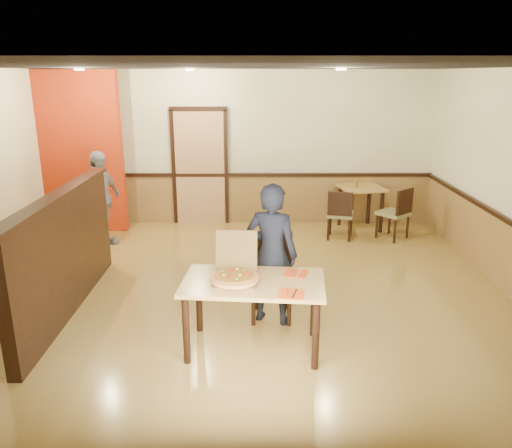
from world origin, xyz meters
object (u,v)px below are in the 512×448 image
at_px(diner_chair, 272,272).
at_px(pizza_box, 235,275).
at_px(side_table, 361,196).
at_px(diner, 272,254).
at_px(main_table, 253,291).
at_px(side_chair_right, 397,211).
at_px(condiment, 356,184).
at_px(passerby, 100,199).
at_px(side_chair_left, 340,213).

bearing_deg(diner_chair, pizza_box, -115.04).
height_order(side_table, diner, diner).
height_order(main_table, side_chair_right, side_chair_right).
bearing_deg(pizza_box, side_table, 65.62).
bearing_deg(side_chair_right, side_table, -90.73).
xyz_separation_m(diner_chair, side_chair_right, (2.20, 2.78, -0.04)).
bearing_deg(side_table, condiment, -152.24).
xyz_separation_m(main_table, passerby, (-2.48, 3.24, 0.14)).
xyz_separation_m(side_chair_right, diner, (-2.22, -2.93, 0.32)).
bearing_deg(side_chair_left, pizza_box, 78.84).
relative_size(diner_chair, pizza_box, 1.89).
bearing_deg(main_table, pizza_box, -178.79).
distance_m(side_chair_right, passerby, 4.92).
relative_size(pizza_box, condiment, 3.79).
relative_size(side_chair_right, passerby, 0.58).
height_order(diner_chair, condiment, diner_chair).
distance_m(side_chair_left, condiment, 0.76).
distance_m(side_chair_right, side_table, 0.79).
bearing_deg(diner_chair, condiment, 67.11).
distance_m(main_table, diner_chair, 0.80).
bearing_deg(passerby, condiment, -54.81).
xyz_separation_m(side_table, passerby, (-4.41, -0.90, 0.18)).
relative_size(side_chair_left, diner, 0.53).
relative_size(main_table, diner_chair, 1.50).
relative_size(diner_chair, condiment, 7.16).
bearing_deg(diner, passerby, -24.93).
bearing_deg(passerby, side_chair_right, -62.40).
height_order(side_chair_right, diner, diner).
relative_size(side_chair_right, side_table, 1.06).
bearing_deg(side_chair_right, diner_chair, 11.48).
relative_size(main_table, passerby, 0.94).
relative_size(passerby, condiment, 11.40).
bearing_deg(main_table, side_table, 70.02).
bearing_deg(side_chair_left, side_table, -113.38).
relative_size(main_table, condiment, 10.72).
relative_size(diner_chair, side_table, 1.15).
bearing_deg(side_chair_right, pizza_box, 13.51).
xyz_separation_m(diner_chair, condiment, (1.60, 3.32, 0.32)).
xyz_separation_m(main_table, side_table, (1.93, 4.14, -0.04)).
distance_m(side_table, diner, 3.94).
distance_m(main_table, pizza_box, 0.25).
distance_m(side_chair_left, pizza_box, 3.90).
relative_size(side_chair_right, pizza_box, 1.73).
relative_size(side_table, diner, 0.53).
bearing_deg(side_chair_right, passerby, -36.56).
height_order(side_chair_left, passerby, passerby).
height_order(side_chair_left, pizza_box, pizza_box).
relative_size(side_chair_left, pizza_box, 1.66).
bearing_deg(passerby, diner_chair, -108.47).
height_order(passerby, pizza_box, passerby).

